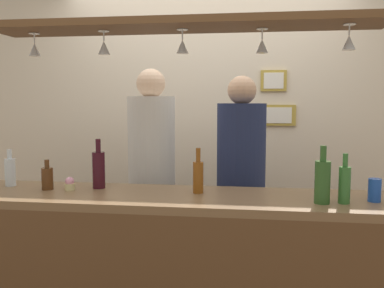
{
  "coord_description": "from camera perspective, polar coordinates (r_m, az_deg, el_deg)",
  "views": [
    {
      "loc": [
        0.38,
        -2.62,
        1.52
      ],
      "look_at": [
        0.0,
        0.1,
        1.24
      ],
      "focal_mm": 38.98,
      "sensor_mm": 36.0,
      "label": 1
    }
  ],
  "objects": [
    {
      "name": "bottle_beer_amber_tall",
      "position": [
        2.39,
        0.85,
        -4.37
      ],
      "size": [
        0.06,
        0.06,
        0.26
      ],
      "color": "brown",
      "rests_on": "bar_counter"
    },
    {
      "name": "bottle_wine_dark_red",
      "position": [
        2.58,
        -12.65,
        -3.33
      ],
      "size": [
        0.08,
        0.08,
        0.3
      ],
      "color": "#380F19",
      "rests_on": "bar_counter"
    },
    {
      "name": "drink_can",
      "position": [
        2.4,
        23.71,
        -5.8
      ],
      "size": [
        0.07,
        0.07,
        0.12
      ],
      "primitive_type": "cylinder",
      "color": "#1E4CB2",
      "rests_on": "bar_counter"
    },
    {
      "name": "picture_frame_upper_small",
      "position": [
        3.69,
        11.1,
        8.5
      ],
      "size": [
        0.22,
        0.02,
        0.18
      ],
      "color": "#B29338",
      "rests_on": "back_wall"
    },
    {
      "name": "bar_counter",
      "position": [
        2.31,
        -2.12,
        -15.63
      ],
      "size": [
        2.7,
        0.55,
        1.0
      ],
      "color": "brown",
      "rests_on": "ground_plane"
    },
    {
      "name": "person_middle_navy_shirt",
      "position": [
        2.95,
        6.71,
        -3.88
      ],
      "size": [
        0.34,
        0.34,
        1.7
      ],
      "color": "#2D334C",
      "rests_on": "ground_plane"
    },
    {
      "name": "person_left_white_patterned_shirt",
      "position": [
        3.03,
        -5.52,
        -2.95
      ],
      "size": [
        0.34,
        0.34,
        1.75
      ],
      "color": "#2D334C",
      "rests_on": "ground_plane"
    },
    {
      "name": "bottle_champagne_green",
      "position": [
        2.25,
        17.42,
        -4.82
      ],
      "size": [
        0.08,
        0.08,
        0.3
      ],
      "color": "#2D5623",
      "rests_on": "bar_counter"
    },
    {
      "name": "picture_frame_lower_pair",
      "position": [
        3.69,
        11.7,
        3.88
      ],
      "size": [
        0.3,
        0.02,
        0.18
      ],
      "color": "#B29338",
      "rests_on": "back_wall"
    },
    {
      "name": "back_wall",
      "position": [
        3.75,
        2.09,
        2.46
      ],
      "size": [
        4.4,
        0.06,
        2.6
      ],
      "primitive_type": "cube",
      "color": "beige",
      "rests_on": "ground_plane"
    },
    {
      "name": "bottle_soda_clear",
      "position": [
        2.83,
        -23.62,
        -3.44
      ],
      "size": [
        0.06,
        0.06,
        0.23
      ],
      "color": "silver",
      "rests_on": "bar_counter"
    },
    {
      "name": "hanging_wineglass_center_left",
      "position": [
        2.38,
        -1.23,
        13.28
      ],
      "size": [
        0.07,
        0.07,
        0.13
      ],
      "color": "silver",
      "rests_on": "overhead_glass_rack"
    },
    {
      "name": "hanging_wineglass_left",
      "position": [
        2.48,
        -11.95,
        12.86
      ],
      "size": [
        0.07,
        0.07,
        0.13
      ],
      "color": "silver",
      "rests_on": "overhead_glass_rack"
    },
    {
      "name": "cupcake",
      "position": [
        2.58,
        -16.38,
        -5.28
      ],
      "size": [
        0.06,
        0.06,
        0.08
      ],
      "color": "beige",
      "rests_on": "bar_counter"
    },
    {
      "name": "bottle_beer_green_import",
      "position": [
        2.29,
        20.14,
        -5.11
      ],
      "size": [
        0.06,
        0.06,
        0.26
      ],
      "color": "#336B2D",
      "rests_on": "bar_counter"
    },
    {
      "name": "bottle_beer_brown_stubby",
      "position": [
        2.64,
        -19.18,
        -4.39
      ],
      "size": [
        0.07,
        0.07,
        0.18
      ],
      "color": "#512D14",
      "rests_on": "bar_counter"
    },
    {
      "name": "hanging_wineglass_center",
      "position": [
        2.39,
        9.56,
        13.17
      ],
      "size": [
        0.07,
        0.07,
        0.13
      ],
      "color": "silver",
      "rests_on": "overhead_glass_rack"
    },
    {
      "name": "hanging_wineglass_far_left",
      "position": [
        2.68,
        -20.72,
        12.08
      ],
      "size": [
        0.07,
        0.07,
        0.13
      ],
      "color": "silver",
      "rests_on": "overhead_glass_rack"
    },
    {
      "name": "overhead_glass_rack",
      "position": [
        2.39,
        -1.36,
        15.97
      ],
      "size": [
        2.2,
        0.36,
        0.04
      ],
      "primitive_type": "cube",
      "color": "brown"
    },
    {
      "name": "hanging_wineglass_center_right",
      "position": [
        2.37,
        20.68,
        12.96
      ],
      "size": [
        0.07,
        0.07,
        0.13
      ],
      "color": "silver",
      "rests_on": "overhead_glass_rack"
    }
  ]
}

